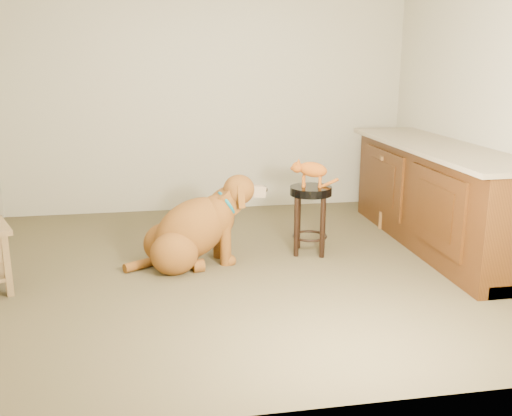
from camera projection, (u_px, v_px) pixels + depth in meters
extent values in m
cube|color=brown|center=(232.00, 269.00, 4.71)|extent=(4.50, 4.00, 0.01)
cube|color=#BAB495|center=(207.00, 94.00, 6.29)|extent=(4.50, 0.04, 2.60)
cube|color=#BAB495|center=(290.00, 151.00, 2.48)|extent=(4.50, 0.04, 2.60)
cube|color=#BAB495|center=(497.00, 106.00, 4.76)|extent=(0.04, 4.00, 2.60)
cube|color=#45240C|center=(438.00, 198.00, 5.21)|extent=(0.60, 2.50, 0.90)
cube|color=gray|center=(440.00, 147.00, 5.09)|extent=(0.70, 2.56, 0.04)
cube|color=black|center=(439.00, 239.00, 5.32)|extent=(0.52, 2.50, 0.10)
cube|color=#45240C|center=(435.00, 209.00, 4.62)|extent=(0.02, 0.90, 0.62)
cube|color=#45240C|center=(383.00, 181.00, 5.67)|extent=(0.02, 0.90, 0.62)
cube|color=#381D09|center=(434.00, 210.00, 4.62)|extent=(0.02, 0.60, 0.40)
cube|color=#381D09|center=(382.00, 182.00, 5.67)|extent=(0.02, 0.60, 0.40)
cylinder|color=black|center=(323.00, 221.00, 5.14)|extent=(0.05, 0.05, 0.53)
cylinder|color=black|center=(298.00, 220.00, 5.17)|extent=(0.05, 0.05, 0.53)
cylinder|color=black|center=(322.00, 228.00, 4.93)|extent=(0.05, 0.05, 0.53)
cylinder|color=black|center=(296.00, 227.00, 4.96)|extent=(0.05, 0.05, 0.53)
torus|color=black|center=(310.00, 236.00, 5.08)|extent=(0.39, 0.39, 0.02)
cylinder|color=black|center=(311.00, 191.00, 4.97)|extent=(0.37, 0.37, 0.07)
cube|color=brown|center=(409.00, 188.00, 6.03)|extent=(0.06, 0.06, 0.71)
cube|color=brown|center=(378.00, 188.00, 6.05)|extent=(0.06, 0.06, 0.71)
cube|color=brown|center=(415.00, 195.00, 5.72)|extent=(0.06, 0.06, 0.71)
cube|color=brown|center=(383.00, 195.00, 5.74)|extent=(0.06, 0.06, 0.71)
cube|color=brown|center=(399.00, 155.00, 5.79)|extent=(0.49, 0.49, 0.04)
cube|color=olive|center=(7.00, 266.00, 4.13)|extent=(0.06, 0.06, 0.47)
ellipsoid|color=brown|center=(167.00, 243.00, 4.84)|extent=(0.45, 0.39, 0.36)
ellipsoid|color=brown|center=(174.00, 254.00, 4.58)|extent=(0.45, 0.39, 0.36)
cylinder|color=brown|center=(188.00, 253.00, 4.96)|extent=(0.11, 0.13, 0.11)
cylinder|color=brown|center=(198.00, 266.00, 4.66)|extent=(0.11, 0.13, 0.11)
ellipsoid|color=brown|center=(192.00, 229.00, 4.74)|extent=(0.88, 0.57, 0.73)
ellipsoid|color=brown|center=(216.00, 216.00, 4.79)|extent=(0.36, 0.39, 0.37)
cylinder|color=brown|center=(218.00, 234.00, 4.94)|extent=(0.11, 0.11, 0.42)
cylinder|color=brown|center=(225.00, 241.00, 4.76)|extent=(0.11, 0.11, 0.42)
sphere|color=brown|center=(222.00, 253.00, 5.00)|extent=(0.11, 0.11, 0.11)
sphere|color=brown|center=(230.00, 261.00, 4.82)|extent=(0.11, 0.11, 0.11)
cylinder|color=brown|center=(226.00, 202.00, 4.79)|extent=(0.30, 0.24, 0.27)
ellipsoid|color=brown|center=(239.00, 190.00, 4.80)|extent=(0.31, 0.29, 0.26)
cube|color=#8E7759|center=(255.00, 191.00, 4.86)|extent=(0.19, 0.13, 0.12)
sphere|color=black|center=(264.00, 189.00, 4.89)|extent=(0.06, 0.06, 0.06)
cube|color=brown|center=(232.00, 191.00, 4.91)|extent=(0.07, 0.08, 0.19)
cube|color=brown|center=(241.00, 197.00, 4.70)|extent=(0.07, 0.08, 0.19)
torus|color=#0E6071|center=(226.00, 204.00, 4.79)|extent=(0.19, 0.26, 0.22)
cylinder|color=#D8BF4C|center=(233.00, 212.00, 4.83)|extent=(0.02, 0.05, 0.05)
cylinder|color=brown|center=(143.00, 264.00, 4.72)|extent=(0.33, 0.24, 0.08)
ellipsoid|color=#9A470F|center=(313.00, 170.00, 4.92)|extent=(0.29, 0.20, 0.16)
cylinder|color=#9A470F|center=(304.00, 180.00, 4.99)|extent=(0.03, 0.03, 0.10)
sphere|color=#9A470F|center=(304.00, 184.00, 5.00)|extent=(0.03, 0.03, 0.03)
cylinder|color=#9A470F|center=(303.00, 182.00, 4.93)|extent=(0.03, 0.03, 0.10)
sphere|color=#9A470F|center=(303.00, 186.00, 4.94)|extent=(0.03, 0.03, 0.03)
cylinder|color=#9A470F|center=(320.00, 181.00, 4.97)|extent=(0.03, 0.03, 0.10)
sphere|color=#9A470F|center=(320.00, 185.00, 4.98)|extent=(0.03, 0.03, 0.03)
cylinder|color=#9A470F|center=(320.00, 182.00, 4.91)|extent=(0.03, 0.03, 0.10)
sphere|color=#9A470F|center=(320.00, 187.00, 4.92)|extent=(0.03, 0.03, 0.03)
sphere|color=#9A470F|center=(297.00, 167.00, 4.94)|extent=(0.09, 0.09, 0.09)
sphere|color=#9A470F|center=(293.00, 168.00, 4.95)|extent=(0.04, 0.04, 0.04)
sphere|color=brown|center=(291.00, 168.00, 4.95)|extent=(0.01, 0.01, 0.01)
cone|color=#9A470F|center=(299.00, 161.00, 4.95)|extent=(0.05, 0.05, 0.05)
cone|color=#C66B60|center=(298.00, 161.00, 4.95)|extent=(0.03, 0.03, 0.03)
cone|color=#9A470F|center=(298.00, 162.00, 4.90)|extent=(0.05, 0.05, 0.05)
cone|color=#C66B60|center=(298.00, 162.00, 4.90)|extent=(0.03, 0.03, 0.03)
cylinder|color=#9A470F|center=(328.00, 184.00, 4.97)|extent=(0.20, 0.05, 0.09)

